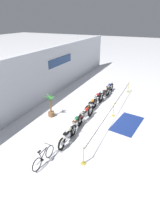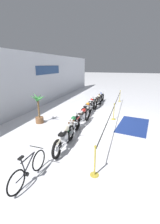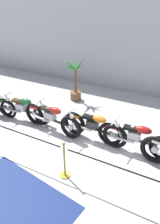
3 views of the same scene
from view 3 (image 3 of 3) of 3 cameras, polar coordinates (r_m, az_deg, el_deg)
ground_plane at (r=6.60m, az=0.37°, el=-10.18°), size 120.00×120.00×0.00m
back_wall at (r=10.16m, az=14.73°, el=16.29°), size 28.00×0.29×4.20m
motorcycle_green_1 at (r=8.15m, az=-14.73°, el=0.89°), size 2.33×0.63×0.94m
motorcycle_red_2 at (r=7.32m, az=-7.43°, el=-1.59°), size 2.36×0.62×0.97m
motorcycle_orange_3 at (r=6.80m, az=3.67°, el=-3.93°), size 2.22×0.62×0.97m
motorcycle_red_4 at (r=6.50m, az=14.40°, el=-6.63°), size 2.32×0.62×0.97m
potted_palm_left_of_row at (r=9.30m, az=-1.24°, el=8.16°), size 0.92×1.00×1.83m
stanchion_far_left at (r=6.17m, az=-16.00°, el=-6.08°), size 10.51×0.28×1.05m
stanchion_mid_left at (r=5.64m, az=-4.04°, el=-13.60°), size 0.28×0.28×1.05m
floor_banner at (r=5.58m, az=-16.73°, el=-20.96°), size 3.08×1.95×0.01m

